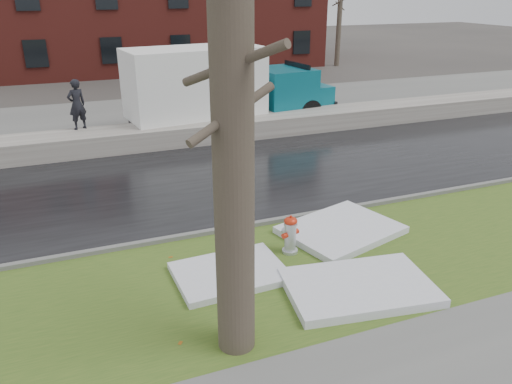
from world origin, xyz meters
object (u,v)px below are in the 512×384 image
object	(u,v)px
box_truck	(220,87)
worker	(77,104)
tree	(233,119)
fire_hydrant	(290,233)

from	to	relation	value
box_truck	worker	bearing A→B (deg)	179.89
tree	worker	size ratio (longest dim) A/B	4.23
box_truck	worker	size ratio (longest dim) A/B	5.73
worker	fire_hydrant	bearing A→B (deg)	88.37
box_truck	worker	world-z (taller)	box_truck
fire_hydrant	tree	world-z (taller)	tree
fire_hydrant	box_truck	bearing A→B (deg)	62.86
fire_hydrant	tree	size ratio (longest dim) A/B	0.12
box_truck	tree	bearing A→B (deg)	-113.62
fire_hydrant	tree	bearing A→B (deg)	-148.25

